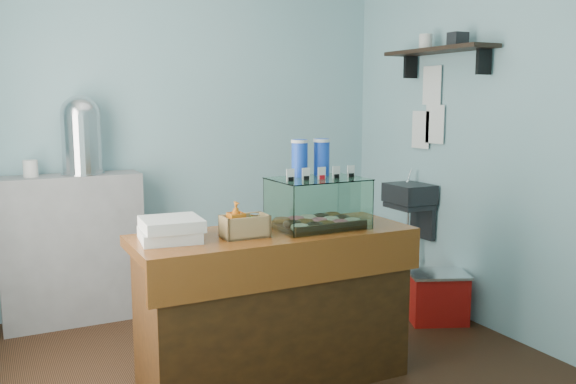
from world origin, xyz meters
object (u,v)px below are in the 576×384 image
counter (275,307)px  display_case (316,199)px  coffee_urn (81,133)px  red_cooler (437,297)px

counter → display_case: (0.28, 0.03, 0.60)m
counter → display_case: bearing=5.2°
display_case → coffee_urn: coffee_urn is taller
counter → display_case: size_ratio=2.99×
counter → red_cooler: size_ratio=3.09×
counter → coffee_urn: bearing=116.8°
coffee_urn → counter: bearing=-63.2°
display_case → coffee_urn: (-1.08, 1.55, 0.34)m
counter → red_cooler: counter is taller
display_case → counter: bearing=-175.7°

